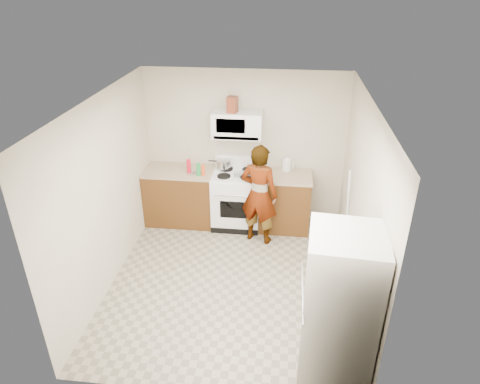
# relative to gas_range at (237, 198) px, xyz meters

# --- Properties ---
(floor) EXTENTS (3.60, 3.60, 0.00)m
(floor) POSITION_rel_gas_range_xyz_m (0.10, -1.48, -0.49)
(floor) COLOR gray
(floor) RESTS_ON ground
(back_wall) EXTENTS (3.20, 0.02, 2.50)m
(back_wall) POSITION_rel_gas_range_xyz_m (0.10, 0.31, 0.76)
(back_wall) COLOR beige
(back_wall) RESTS_ON floor
(right_wall) EXTENTS (0.02, 3.60, 2.50)m
(right_wall) POSITION_rel_gas_range_xyz_m (1.69, -1.48, 0.76)
(right_wall) COLOR beige
(right_wall) RESTS_ON floor
(cabinet_left) EXTENTS (1.12, 0.62, 0.90)m
(cabinet_left) POSITION_rel_gas_range_xyz_m (-0.94, 0.01, -0.04)
(cabinet_left) COLOR #593315
(cabinet_left) RESTS_ON floor
(counter_left) EXTENTS (1.14, 0.64, 0.03)m
(counter_left) POSITION_rel_gas_range_xyz_m (-0.94, 0.01, 0.43)
(counter_left) COLOR tan
(counter_left) RESTS_ON cabinet_left
(cabinet_right) EXTENTS (0.80, 0.62, 0.90)m
(cabinet_right) POSITION_rel_gas_range_xyz_m (0.78, 0.01, -0.04)
(cabinet_right) COLOR #593315
(cabinet_right) RESTS_ON floor
(counter_right) EXTENTS (0.82, 0.64, 0.03)m
(counter_right) POSITION_rel_gas_range_xyz_m (0.78, 0.01, 0.43)
(counter_right) COLOR tan
(counter_right) RESTS_ON cabinet_right
(gas_range) EXTENTS (0.76, 0.65, 1.13)m
(gas_range) POSITION_rel_gas_range_xyz_m (0.00, 0.00, 0.00)
(gas_range) COLOR white
(gas_range) RESTS_ON floor
(microwave) EXTENTS (0.76, 0.38, 0.40)m
(microwave) POSITION_rel_gas_range_xyz_m (0.00, 0.13, 1.21)
(microwave) COLOR white
(microwave) RESTS_ON back_wall
(person) EXTENTS (0.67, 0.54, 1.60)m
(person) POSITION_rel_gas_range_xyz_m (0.39, -0.43, 0.31)
(person) COLOR tan
(person) RESTS_ON floor
(fridge) EXTENTS (0.75, 0.75, 1.70)m
(fridge) POSITION_rel_gas_range_xyz_m (1.36, -2.82, 0.36)
(fridge) COLOR white
(fridge) RESTS_ON floor
(kettle) EXTENTS (0.18, 0.18, 0.18)m
(kettle) POSITION_rel_gas_range_xyz_m (0.78, 0.21, 0.54)
(kettle) COLOR white
(kettle) RESTS_ON counter_right
(jug) EXTENTS (0.17, 0.17, 0.24)m
(jug) POSITION_rel_gas_range_xyz_m (-0.07, 0.07, 1.53)
(jug) COLOR maroon
(jug) RESTS_ON microwave
(saucepan) EXTENTS (0.30, 0.30, 0.13)m
(saucepan) POSITION_rel_gas_range_xyz_m (-0.22, 0.15, 0.53)
(saucepan) COLOR #B4B4B8
(saucepan) RESTS_ON gas_range
(tray) EXTENTS (0.27, 0.20, 0.05)m
(tray) POSITION_rel_gas_range_xyz_m (0.10, -0.07, 0.47)
(tray) COLOR silver
(tray) RESTS_ON gas_range
(bottle_spray) EXTENTS (0.09, 0.09, 0.22)m
(bottle_spray) POSITION_rel_gas_range_xyz_m (-0.75, -0.07, 0.56)
(bottle_spray) COLOR red
(bottle_spray) RESTS_ON counter_left
(bottle_hot_sauce) EXTENTS (0.07, 0.07, 0.18)m
(bottle_hot_sauce) POSITION_rel_gas_range_xyz_m (-0.50, -0.15, 0.54)
(bottle_hot_sauce) COLOR #F0491A
(bottle_hot_sauce) RESTS_ON counter_left
(bottle_green_cap) EXTENTS (0.06, 0.06, 0.20)m
(bottle_green_cap) POSITION_rel_gas_range_xyz_m (-0.58, -0.15, 0.55)
(bottle_green_cap) COLOR #188739
(bottle_green_cap) RESTS_ON counter_left
(pot_lid) EXTENTS (0.27, 0.27, 0.01)m
(pot_lid) POSITION_rel_gas_range_xyz_m (-0.68, -0.09, 0.45)
(pot_lid) COLOR silver
(pot_lid) RESTS_ON counter_left
(broom) EXTENTS (0.15, 0.30, 1.40)m
(broom) POSITION_rel_gas_range_xyz_m (1.68, -0.65, 0.23)
(broom) COLOR white
(broom) RESTS_ON floor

